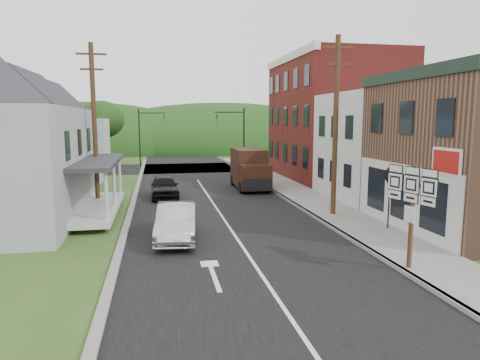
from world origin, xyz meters
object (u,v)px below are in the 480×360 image
dark_sedan (165,187)px  delivery_van (250,169)px  silver_sedan (177,222)px  route_sign_cluster (411,202)px  warning_sign (389,189)px

dark_sedan → delivery_van: delivery_van is taller
silver_sedan → route_sign_cluster: (7.21, -5.27, 1.60)m
dark_sedan → warning_sign: 14.07m
silver_sedan → warning_sign: bearing=2.1°
silver_sedan → route_sign_cluster: route_sign_cluster is taller
silver_sedan → warning_sign: 9.31m
silver_sedan → route_sign_cluster: 9.07m
dark_sedan → warning_sign: bearing=-48.0°
dark_sedan → warning_sign: (9.54, -10.27, 1.19)m
delivery_van → dark_sedan: bearing=-158.4°
delivery_van → warning_sign: size_ratio=1.86×
silver_sedan → dark_sedan: silver_sedan is taller
route_sign_cluster → warning_sign: 5.23m
silver_sedan → delivery_van: size_ratio=0.87×
dark_sedan → route_sign_cluster: (7.52, -15.08, 1.63)m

